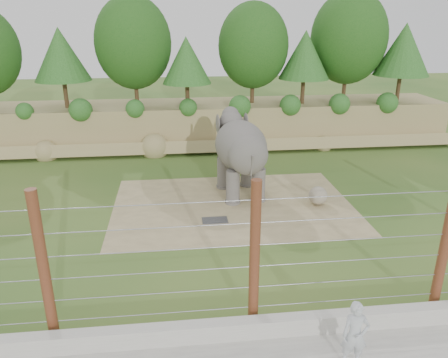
{
  "coord_description": "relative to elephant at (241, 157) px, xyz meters",
  "views": [
    {
      "loc": [
        -1.83,
        -13.72,
        7.53
      ],
      "look_at": [
        0.0,
        2.0,
        1.6
      ],
      "focal_mm": 35.0,
      "sensor_mm": 36.0,
      "label": 1
    }
  ],
  "objects": [
    {
      "name": "zookeeper",
      "position": [
        1.01,
        -10.44,
        -0.91
      ],
      "size": [
        0.66,
        0.48,
        1.65
      ],
      "primitive_type": "imported",
      "rotation": [
        0.0,
        0.0,
        -0.15
      ],
      "color": "silver",
      "rests_on": "walkway"
    },
    {
      "name": "barrier_fence",
      "position": [
        -0.99,
        -8.74,
        0.25
      ],
      "size": [
        20.26,
        0.26,
        4.0
      ],
      "color": "#572317",
      "rests_on": "ground"
    },
    {
      "name": "stone_ball",
      "position": [
        3.09,
        -1.54,
        -1.33
      ],
      "size": [
        0.79,
        0.79,
        0.79
      ],
      "primitive_type": "sphere",
      "color": "gray",
      "rests_on": "dirt_patch"
    },
    {
      "name": "retaining_wall",
      "position": [
        -0.99,
        -9.24,
        -1.5
      ],
      "size": [
        26.0,
        0.35,
        0.5
      ],
      "primitive_type": "cube",
      "color": "#B2AEA6",
      "rests_on": "ground"
    },
    {
      "name": "elephant",
      "position": [
        0.0,
        0.0,
        0.0
      ],
      "size": [
        2.28,
        4.48,
        3.49
      ],
      "primitive_type": null,
      "rotation": [
        0.0,
        0.0,
        0.1
      ],
      "color": "#64605B",
      "rests_on": "ground"
    },
    {
      "name": "dirt_patch",
      "position": [
        -0.49,
        -1.24,
        -1.74
      ],
      "size": [
        10.0,
        7.0,
        0.02
      ],
      "primitive_type": "cube",
      "color": "#97865A",
      "rests_on": "ground"
    },
    {
      "name": "drain_grate",
      "position": [
        -1.39,
        -2.62,
        -1.71
      ],
      "size": [
        1.0,
        0.6,
        0.03
      ],
      "primitive_type": "cube",
      "color": "#262628",
      "rests_on": "dirt_patch"
    },
    {
      "name": "ground",
      "position": [
        -0.99,
        -4.24,
        -1.75
      ],
      "size": [
        90.0,
        90.0,
        0.0
      ],
      "primitive_type": "plane",
      "color": "#315E21",
      "rests_on": "ground"
    },
    {
      "name": "back_embankment",
      "position": [
        -0.4,
        8.44,
        2.22
      ],
      "size": [
        30.0,
        5.52,
        8.77
      ],
      "color": "#9E8D59",
      "rests_on": "ground"
    }
  ]
}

